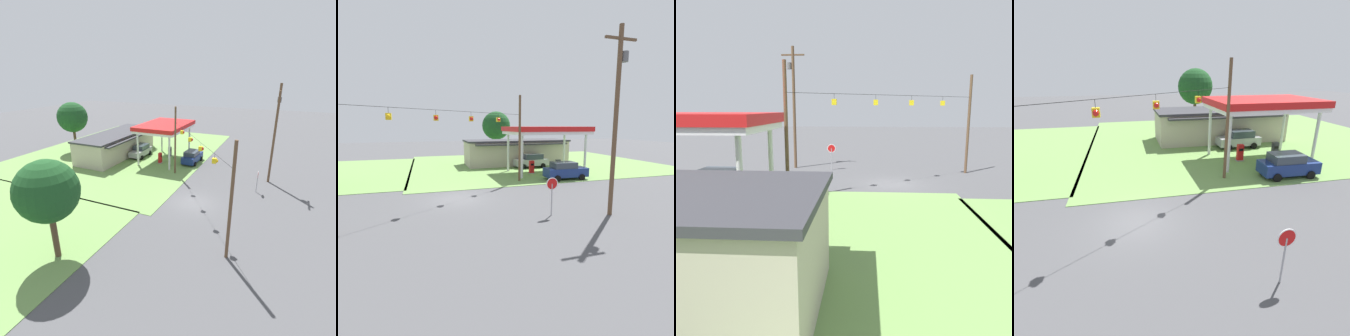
{
  "view_description": "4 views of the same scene",
  "coord_description": "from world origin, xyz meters",
  "views": [
    {
      "loc": [
        -23.2,
        -7.6,
        12.69
      ],
      "look_at": [
        2.25,
        3.85,
        2.5
      ],
      "focal_mm": 28.0,
      "sensor_mm": 36.0,
      "label": 1
    },
    {
      "loc": [
        -2.28,
        -20.3,
        5.76
      ],
      "look_at": [
        4.38,
        1.06,
        2.13
      ],
      "focal_mm": 28.0,
      "sensor_mm": 36.0,
      "label": 2
    },
    {
      "loc": [
        2.1,
        25.26,
        5.91
      ],
      "look_at": [
        3.66,
        1.95,
        1.61
      ],
      "focal_mm": 35.0,
      "sensor_mm": 36.0,
      "label": 3
    },
    {
      "loc": [
        -0.25,
        -12.85,
        8.02
      ],
      "look_at": [
        3.49,
        4.12,
        1.47
      ],
      "focal_mm": 28.0,
      "sensor_mm": 36.0,
      "label": 4
    }
  ],
  "objects": [
    {
      "name": "ground_plane",
      "position": [
        0.0,
        0.0,
        0.0
      ],
      "size": [
        160.0,
        160.0,
        0.0
      ],
      "primitive_type": "plane",
      "color": "#4C4C4F"
    },
    {
      "name": "gas_station_canopy",
      "position": [
        11.76,
        8.6,
        5.12
      ],
      "size": [
        9.34,
        6.3,
        5.64
      ],
      "color": "silver",
      "rests_on": "ground"
    },
    {
      "name": "fuel_pump_near",
      "position": [
        9.98,
        8.6,
        0.76
      ],
      "size": [
        0.71,
        0.56,
        1.59
      ],
      "color": "gray",
      "rests_on": "ground"
    },
    {
      "name": "utility_pole_main",
      "position": [
        9.13,
        -6.64,
        6.46
      ],
      "size": [
        2.2,
        0.44,
        11.64
      ],
      "color": "brown",
      "rests_on": "ground"
    },
    {
      "name": "signal_span_gantry",
      "position": [
        0.0,
        -0.01,
        4.79
      ],
      "size": [
        14.4,
        10.24,
        8.78
      ],
      "color": "brown",
      "rests_on": "ground"
    },
    {
      "name": "stop_sign_roadside",
      "position": [
        5.37,
        -5.64,
        1.81
      ],
      "size": [
        0.8,
        0.08,
        2.5
      ],
      "rotation": [
        0.0,
        0.0,
        3.14
      ],
      "color": "#99999E",
      "rests_on": "ground"
    },
    {
      "name": "car_at_pumps_front",
      "position": [
        12.09,
        4.33,
        0.98
      ],
      "size": [
        4.62,
        2.19,
        1.91
      ],
      "rotation": [
        0.0,
        0.0,
        -0.02
      ],
      "color": "navy",
      "rests_on": "ground"
    }
  ]
}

